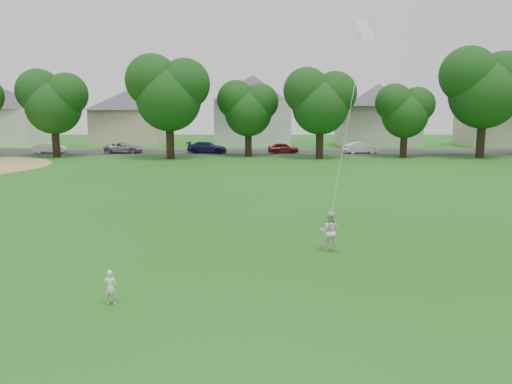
{
  "coord_description": "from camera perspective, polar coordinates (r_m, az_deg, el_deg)",
  "views": [
    {
      "loc": [
        0.92,
        -12.9,
        4.81
      ],
      "look_at": [
        0.8,
        2.0,
        2.3
      ],
      "focal_mm": 35.0,
      "sensor_mm": 36.0,
      "label": 1
    }
  ],
  "objects": [
    {
      "name": "kite",
      "position": [
        17.6,
        10.41,
        7.61
      ],
      "size": [
        1.16,
        1.33,
        7.11
      ],
      "color": "white",
      "rests_on": "ground"
    },
    {
      "name": "older_boy",
      "position": [
        17.16,
        8.39,
        -4.47
      ],
      "size": [
        0.72,
        0.59,
        1.36
      ],
      "primitive_type": "imported",
      "rotation": [
        0.0,
        0.0,
        3.02
      ],
      "color": "silver",
      "rests_on": "ground"
    },
    {
      "name": "house_row",
      "position": [
        64.95,
        2.71,
        9.72
      ],
      "size": [
        77.22,
        14.27,
        10.56
      ],
      "color": "white",
      "rests_on": "ground"
    },
    {
      "name": "tree_row",
      "position": [
        49.47,
        5.52,
        11.32
      ],
      "size": [
        81.33,
        9.0,
        10.99
      ],
      "color": "black",
      "rests_on": "ground"
    },
    {
      "name": "ground",
      "position": [
        13.8,
        -3.46,
        -10.85
      ],
      "size": [
        160.0,
        160.0,
        0.0
      ],
      "primitive_type": "plane",
      "color": "#1D4F12",
      "rests_on": "ground"
    },
    {
      "name": "toddler",
      "position": [
        13.0,
        -16.3,
        -10.43
      ],
      "size": [
        0.34,
        0.24,
        0.9
      ],
      "primitive_type": "imported",
      "rotation": [
        0.0,
        0.0,
        3.21
      ],
      "color": "silver",
      "rests_on": "ground"
    },
    {
      "name": "street",
      "position": [
        55.12,
        -0.49,
        4.55
      ],
      "size": [
        90.0,
        7.0,
        0.01
      ],
      "primitive_type": "cube",
      "color": "#2D2D30",
      "rests_on": "ground"
    },
    {
      "name": "parked_cars",
      "position": [
        54.88,
        -9.44,
        5.02
      ],
      "size": [
        44.73,
        2.15,
        1.24
      ],
      "color": "black",
      "rests_on": "ground"
    }
  ]
}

